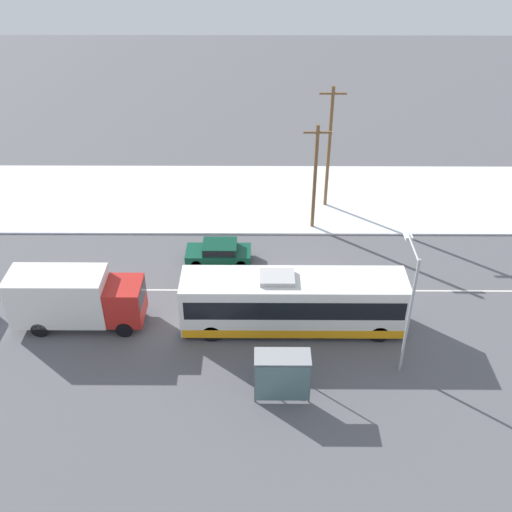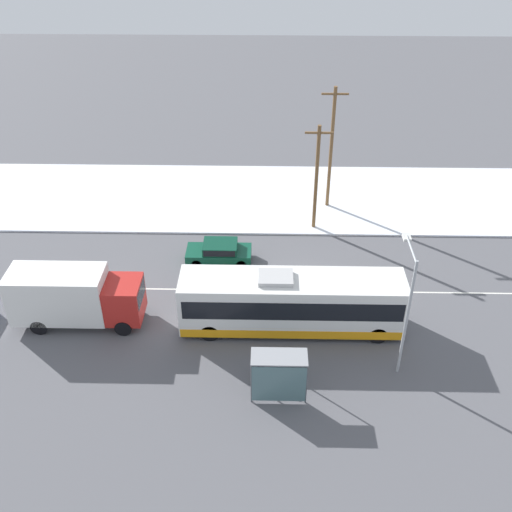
{
  "view_description": "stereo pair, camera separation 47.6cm",
  "coord_description": "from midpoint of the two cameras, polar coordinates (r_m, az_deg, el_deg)",
  "views": [
    {
      "loc": [
        -2.45,
        -28.23,
        21.45
      ],
      "look_at": [
        -2.61,
        1.55,
        1.4
      ],
      "focal_mm": 42.0,
      "sensor_mm": 36.0,
      "label": 1
    },
    {
      "loc": [
        -1.97,
        -28.22,
        21.45
      ],
      "look_at": [
        -2.61,
        1.55,
        1.4
      ],
      "focal_mm": 42.0,
      "sensor_mm": 36.0,
      "label": 2
    }
  ],
  "objects": [
    {
      "name": "sedan_car",
      "position": [
        37.57,
        -3.14,
        0.45
      ],
      "size": [
        4.07,
        1.8,
        1.35
      ],
      "rotation": [
        0.0,
        0.0,
        3.14
      ],
      "color": "#0F4733",
      "rests_on": "ground_plane"
    },
    {
      "name": "streetlamp",
      "position": [
        28.93,
        14.66,
        -3.74
      ],
      "size": [
        0.36,
        2.65,
        6.68
      ],
      "color": "#9EA3A8",
      "rests_on": "ground_plane"
    },
    {
      "name": "lane_marking_center",
      "position": [
        35.52,
        4.54,
        -3.32
      ],
      "size": [
        60.0,
        0.12,
        0.0
      ],
      "color": "silver",
      "rests_on": "ground_plane"
    },
    {
      "name": "bus_shelter",
      "position": [
        28.03,
        2.7,
        -10.99
      ],
      "size": [
        2.61,
        1.2,
        2.4
      ],
      "color": "gray",
      "rests_on": "ground_plane"
    },
    {
      "name": "pedestrian_at_stop",
      "position": [
        29.55,
        0.92,
        -9.98
      ],
      "size": [
        0.56,
        0.25,
        1.56
      ],
      "color": "#23232D",
      "rests_on": "ground_plane"
    },
    {
      "name": "utility_pole_snowlot",
      "position": [
        42.28,
        7.5,
        10.23
      ],
      "size": [
        1.8,
        0.24,
        8.9
      ],
      "color": "brown",
      "rests_on": "ground_plane"
    },
    {
      "name": "utility_pole_roadside",
      "position": [
        39.68,
        6.12,
        7.52
      ],
      "size": [
        1.8,
        0.24,
        7.46
      ],
      "color": "brown",
      "rests_on": "ground_plane"
    },
    {
      "name": "city_bus",
      "position": [
        31.91,
        3.85,
        -4.45
      ],
      "size": [
        11.84,
        2.57,
        3.42
      ],
      "color": "white",
      "rests_on": "ground_plane"
    },
    {
      "name": "snow_lot",
      "position": [
        45.14,
        3.9,
        5.58
      ],
      "size": [
        80.0,
        10.5,
        0.12
      ],
      "color": "silver",
      "rests_on": "ground_plane"
    },
    {
      "name": "ground_plane",
      "position": [
        35.52,
        4.54,
        -3.33
      ],
      "size": [
        120.0,
        120.0,
        0.0
      ],
      "primitive_type": "plane",
      "color": "#56565B"
    },
    {
      "name": "box_truck",
      "position": [
        33.49,
        -16.6,
        -3.65
      ],
      "size": [
        7.01,
        2.3,
        3.28
      ],
      "color": "silver",
      "rests_on": "ground_plane"
    }
  ]
}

